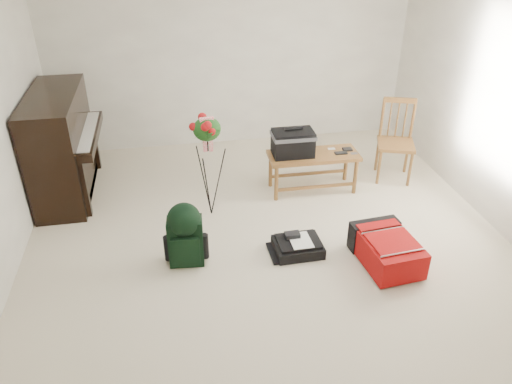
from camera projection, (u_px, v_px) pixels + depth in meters
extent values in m
cube|color=beige|center=(271.00, 248.00, 5.16)|extent=(5.00, 5.50, 0.01)
cube|color=white|center=(231.00, 57.00, 6.87)|extent=(5.00, 0.04, 2.50)
cube|color=black|center=(61.00, 145.00, 5.86)|extent=(0.55, 1.50, 1.25)
cube|color=black|center=(86.00, 135.00, 5.86)|extent=(0.28, 1.30, 0.10)
cube|color=white|center=(85.00, 131.00, 5.83)|extent=(0.22, 1.20, 0.02)
cube|color=black|center=(74.00, 187.00, 6.16)|extent=(0.45, 1.30, 0.10)
cube|color=brown|center=(314.00, 156.00, 5.99)|extent=(1.09, 0.45, 0.04)
cylinder|color=brown|center=(276.00, 184.00, 5.89)|extent=(0.05, 0.05, 0.45)
cylinder|color=brown|center=(270.00, 170.00, 6.19)|extent=(0.05, 0.05, 0.45)
cylinder|color=brown|center=(355.00, 177.00, 6.04)|extent=(0.05, 0.05, 0.45)
cylinder|color=brown|center=(346.00, 164.00, 6.34)|extent=(0.05, 0.05, 0.45)
cube|color=brown|center=(396.00, 144.00, 6.26)|extent=(0.56, 0.56, 0.04)
cylinder|color=brown|center=(385.00, 170.00, 6.19)|extent=(0.04, 0.04, 0.45)
cylinder|color=brown|center=(374.00, 157.00, 6.51)|extent=(0.04, 0.04, 0.45)
cylinder|color=brown|center=(413.00, 167.00, 6.25)|extent=(0.04, 0.04, 0.45)
cylinder|color=brown|center=(401.00, 154.00, 6.57)|extent=(0.04, 0.04, 0.45)
cube|color=brown|center=(395.00, 100.00, 6.16)|extent=(0.39, 0.17, 0.06)
cylinder|color=brown|center=(378.00, 120.00, 6.25)|extent=(0.04, 0.04, 0.54)
cylinder|color=brown|center=(406.00, 118.00, 6.31)|extent=(0.04, 0.04, 0.54)
cube|color=red|center=(387.00, 250.00, 4.87)|extent=(0.55, 0.76, 0.28)
cube|color=black|center=(376.00, 234.00, 5.11)|extent=(0.52, 0.21, 0.30)
cube|color=red|center=(391.00, 241.00, 4.75)|extent=(0.47, 0.45, 0.02)
cube|color=silver|center=(400.00, 253.00, 4.58)|extent=(0.45, 0.05, 0.01)
cube|color=black|center=(298.00, 247.00, 5.09)|extent=(0.49, 0.39, 0.11)
cube|color=black|center=(298.00, 241.00, 5.05)|extent=(0.43, 0.33, 0.03)
cube|color=white|center=(300.00, 240.00, 5.03)|extent=(0.22, 0.29, 0.01)
cube|color=black|center=(292.00, 235.00, 5.07)|extent=(0.15, 0.10, 0.05)
cube|color=black|center=(186.00, 241.00, 4.85)|extent=(0.35, 0.23, 0.50)
cube|color=black|center=(187.00, 251.00, 4.76)|extent=(0.27, 0.08, 0.29)
sphere|color=black|center=(184.00, 220.00, 4.72)|extent=(0.32, 0.32, 0.32)
cube|color=black|center=(177.00, 236.00, 4.93)|extent=(0.05, 0.04, 0.45)
cube|color=black|center=(193.00, 234.00, 4.96)|extent=(0.05, 0.04, 0.45)
cylinder|color=black|center=(207.00, 137.00, 5.27)|extent=(0.01, 0.01, 0.32)
ellipsoid|color=#1D531A|center=(207.00, 129.00, 5.22)|extent=(0.30, 0.21, 0.27)
cube|color=#EF2A3C|center=(207.00, 121.00, 5.15)|extent=(0.15, 0.06, 0.08)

